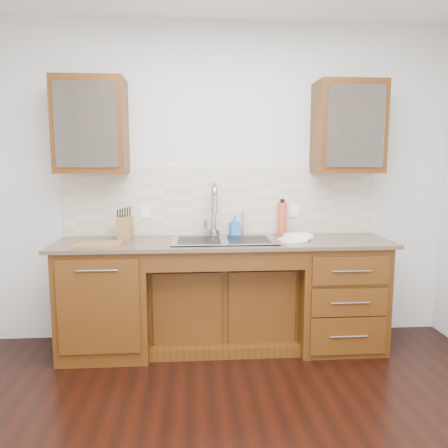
{
  "coord_description": "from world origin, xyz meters",
  "views": [
    {
      "loc": [
        -0.26,
        -2.04,
        1.54
      ],
      "look_at": [
        0.0,
        1.4,
        1.05
      ],
      "focal_mm": 35.0,
      "sensor_mm": 36.0,
      "label": 1
    }
  ],
  "objects": [
    {
      "name": "knife_block",
      "position": [
        -0.8,
        1.55,
        1.01
      ],
      "size": [
        0.11,
        0.18,
        0.19
      ],
      "primitive_type": "cube",
      "rotation": [
        0.0,
        0.0,
        -0.03
      ],
      "color": "brown",
      "rests_on": "countertop"
    },
    {
      "name": "base_cabinet_center",
      "position": [
        0.0,
        1.53,
        0.35
      ],
      "size": [
        1.2,
        0.44,
        0.7
      ],
      "primitive_type": "cube",
      "color": "#593014",
      "rests_on": "ground"
    },
    {
      "name": "base_cabinet_right",
      "position": [
        0.95,
        1.44,
        0.44
      ],
      "size": [
        0.7,
        0.62,
        0.88
      ],
      "primitive_type": "cube",
      "color": "#593014",
      "rests_on": "ground"
    },
    {
      "name": "outlet_left",
      "position": [
        -0.65,
        1.73,
        1.12
      ],
      "size": [
        0.08,
        0.01,
        0.12
      ],
      "primitive_type": "cube",
      "color": "white",
      "rests_on": "backsplash"
    },
    {
      "name": "sink",
      "position": [
        0.0,
        1.41,
        0.83
      ],
      "size": [
        0.84,
        0.46,
        0.19
      ],
      "primitive_type": "cube",
      "color": "#9E9EA5",
      "rests_on": "countertop"
    },
    {
      "name": "base_cabinet_left",
      "position": [
        -0.95,
        1.44,
        0.44
      ],
      "size": [
        0.7,
        0.62,
        0.88
      ],
      "primitive_type": "cube",
      "color": "#593014",
      "rests_on": "ground"
    },
    {
      "name": "plate",
      "position": [
        0.56,
        1.38,
        0.92
      ],
      "size": [
        0.32,
        0.32,
        0.01
      ],
      "primitive_type": "cylinder",
      "rotation": [
        0.0,
        0.0,
        0.32
      ],
      "color": "silver",
      "rests_on": "countertop"
    },
    {
      "name": "backsplash",
      "position": [
        0.0,
        1.74,
        1.21
      ],
      "size": [
        2.7,
        0.02,
        0.59
      ],
      "primitive_type": "cube",
      "color": "beige",
      "rests_on": "wall_back"
    },
    {
      "name": "water_bottle",
      "position": [
        0.52,
        1.65,
        1.05
      ],
      "size": [
        0.1,
        0.1,
        0.29
      ],
      "primitive_type": "cylinder",
      "rotation": [
        0.0,
        0.0,
        -0.28
      ],
      "color": "#C44227",
      "rests_on": "countertop"
    },
    {
      "name": "outlet_right",
      "position": [
        0.65,
        1.73,
        1.12
      ],
      "size": [
        0.08,
        0.01,
        0.12
      ],
      "primitive_type": "cube",
      "color": "white",
      "rests_on": "backsplash"
    },
    {
      "name": "cup_right_b",
      "position": [
        1.2,
        1.58,
        1.77
      ],
      "size": [
        0.13,
        0.13,
        0.09
      ],
      "primitive_type": "imported",
      "rotation": [
        0.0,
        0.0,
        -0.43
      ],
      "color": "silver",
      "rests_on": "upper_cabinet_right"
    },
    {
      "name": "upper_cabinet_right",
      "position": [
        1.05,
        1.58,
        1.83
      ],
      "size": [
        0.55,
        0.34,
        0.75
      ],
      "primitive_type": "cube",
      "color": "#593014",
      "rests_on": "wall_back"
    },
    {
      "name": "cup_left_b",
      "position": [
        -1.0,
        1.58,
        1.77
      ],
      "size": [
        0.11,
        0.11,
        0.09
      ],
      "primitive_type": "imported",
      "rotation": [
        0.0,
        0.0,
        -0.19
      ],
      "color": "silver",
      "rests_on": "upper_cabinet_left"
    },
    {
      "name": "dish_towel",
      "position": [
        0.61,
        1.43,
        0.94
      ],
      "size": [
        0.22,
        0.17,
        0.03
      ],
      "primitive_type": "cube",
      "rotation": [
        0.0,
        0.0,
        0.13
      ],
      "color": "white",
      "rests_on": "plate"
    },
    {
      "name": "cup_left_a",
      "position": [
        -1.19,
        1.58,
        1.77
      ],
      "size": [
        0.12,
        0.12,
        0.1
      ],
      "primitive_type": "imported",
      "rotation": [
        0.0,
        0.0,
        0.02
      ],
      "color": "white",
      "rests_on": "upper_cabinet_left"
    },
    {
      "name": "filter_tap",
      "position": [
        0.18,
        1.65,
        1.03
      ],
      "size": [
        0.02,
        0.02,
        0.24
      ],
      "primitive_type": "cylinder",
      "color": "#999993",
      "rests_on": "countertop"
    },
    {
      "name": "countertop",
      "position": [
        0.0,
        1.43,
        0.9
      ],
      "size": [
        2.7,
        0.65,
        0.03
      ],
      "primitive_type": "cube",
      "color": "#84705B",
      "rests_on": "base_cabinet_left"
    },
    {
      "name": "wall_back",
      "position": [
        0.0,
        1.8,
        1.35
      ],
      "size": [
        4.0,
        0.1,
        2.7
      ],
      "primitive_type": "cube",
      "color": "silver",
      "rests_on": "ground"
    },
    {
      "name": "cup_right_a",
      "position": [
        0.9,
        1.58,
        1.78
      ],
      "size": [
        0.16,
        0.16,
        0.1
      ],
      "primitive_type": "imported",
      "rotation": [
        0.0,
        0.0,
        -0.34
      ],
      "color": "white",
      "rests_on": "upper_cabinet_right"
    },
    {
      "name": "soap_bottle",
      "position": [
        0.11,
        1.67,
        1.0
      ],
      "size": [
        0.09,
        0.09,
        0.17
      ],
      "primitive_type": "imported",
      "rotation": [
        0.0,
        0.0,
        0.23
      ],
      "color": "blue",
      "rests_on": "countertop"
    },
    {
      "name": "cutting_board",
      "position": [
        -0.97,
        1.3,
        0.92
      ],
      "size": [
        0.35,
        0.24,
        0.02
      ],
      "primitive_type": "cube",
      "rotation": [
        0.0,
        0.0,
        0.01
      ],
      "color": "olive",
      "rests_on": "countertop"
    },
    {
      "name": "upper_cabinet_left",
      "position": [
        -1.05,
        1.58,
        1.83
      ],
      "size": [
        0.55,
        0.34,
        0.75
      ],
      "primitive_type": "cube",
      "color": "#593014",
      "rests_on": "wall_back"
    },
    {
      "name": "faucet",
      "position": [
        -0.07,
        1.64,
        1.11
      ],
      "size": [
        0.04,
        0.04,
        0.4
      ],
      "primitive_type": "cylinder",
      "color": "#999993",
      "rests_on": "countertop"
    }
  ]
}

